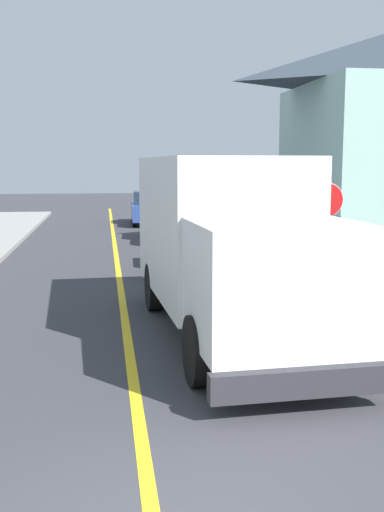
{
  "coord_description": "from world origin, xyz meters",
  "views": [
    {
      "loc": [
        -0.36,
        -4.44,
        3.09
      ],
      "look_at": [
        1.22,
        6.59,
        1.4
      ],
      "focal_mm": 43.06,
      "sensor_mm": 36.0,
      "label": 1
    }
  ],
  "objects_px": {
    "parked_car_near": "(201,242)",
    "parked_car_far": "(149,209)",
    "parked_car_mid": "(171,220)",
    "parked_van_across": "(300,244)",
    "box_truck": "(226,237)",
    "stop_sign": "(326,217)"
  },
  "relations": [
    {
      "from": "parked_car_far",
      "to": "parked_van_across",
      "type": "distance_m",
      "value": 14.81
    },
    {
      "from": "box_truck",
      "to": "parked_car_mid",
      "type": "height_order",
      "value": "box_truck"
    },
    {
      "from": "parked_car_near",
      "to": "stop_sign",
      "type": "distance_m",
      "value": 4.77
    },
    {
      "from": "parked_van_across",
      "to": "parked_car_mid",
      "type": "bearing_deg",
      "value": 110.59
    },
    {
      "from": "box_truck",
      "to": "parked_car_far",
      "type": "xyz_separation_m",
      "value": [
        0.12,
        20.58,
        -0.97
      ]
    },
    {
      "from": "parked_car_mid",
      "to": "parked_car_far",
      "type": "xyz_separation_m",
      "value": [
        -0.37,
        6.72,
        0.0
      ]
    },
    {
      "from": "box_truck",
      "to": "stop_sign",
      "type": "bearing_deg",
      "value": 43.61
    },
    {
      "from": "parked_car_near",
      "to": "parked_car_far",
      "type": "xyz_separation_m",
      "value": [
        -0.52,
        13.75,
        0.0
      ]
    },
    {
      "from": "parked_car_mid",
      "to": "parked_car_far",
      "type": "height_order",
      "value": "same"
    },
    {
      "from": "box_truck",
      "to": "parked_car_near",
      "type": "height_order",
      "value": "box_truck"
    },
    {
      "from": "parked_car_mid",
      "to": "parked_car_far",
      "type": "relative_size",
      "value": 1.01
    },
    {
      "from": "parked_car_mid",
      "to": "stop_sign",
      "type": "height_order",
      "value": "stop_sign"
    },
    {
      "from": "box_truck",
      "to": "stop_sign",
      "type": "height_order",
      "value": "box_truck"
    },
    {
      "from": "parked_car_near",
      "to": "parked_car_far",
      "type": "distance_m",
      "value": 13.76
    },
    {
      "from": "box_truck",
      "to": "parked_car_near",
      "type": "distance_m",
      "value": 6.93
    },
    {
      "from": "box_truck",
      "to": "stop_sign",
      "type": "xyz_separation_m",
      "value": [
        2.91,
        2.77,
        0.09
      ]
    },
    {
      "from": "parked_car_mid",
      "to": "parked_car_far",
      "type": "distance_m",
      "value": 6.73
    },
    {
      "from": "parked_car_mid",
      "to": "parked_van_across",
      "type": "relative_size",
      "value": 1.01
    },
    {
      "from": "parked_car_near",
      "to": "parked_van_across",
      "type": "bearing_deg",
      "value": -14.23
    },
    {
      "from": "parked_car_mid",
      "to": "stop_sign",
      "type": "relative_size",
      "value": 1.69
    },
    {
      "from": "box_truck",
      "to": "stop_sign",
      "type": "distance_m",
      "value": 4.02
    },
    {
      "from": "parked_van_across",
      "to": "stop_sign",
      "type": "relative_size",
      "value": 1.67
    }
  ]
}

